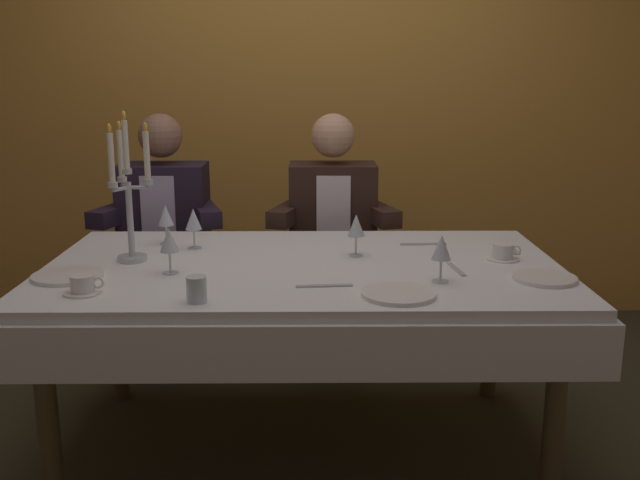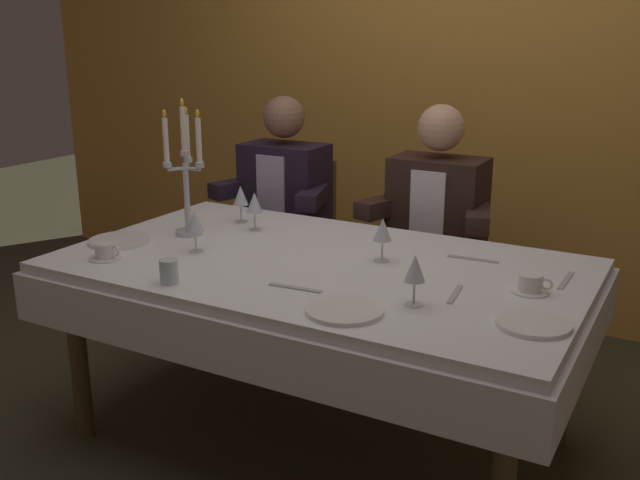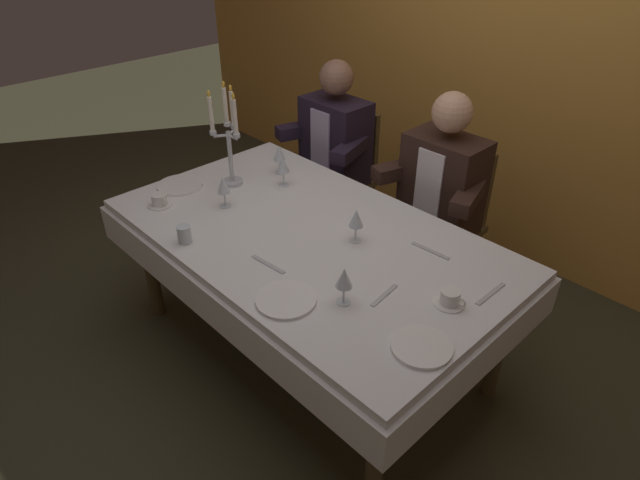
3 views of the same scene
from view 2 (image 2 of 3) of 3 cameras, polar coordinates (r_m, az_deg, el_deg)
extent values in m
plane|color=#3A3824|center=(2.96, -0.06, -15.39)|extent=(12.00, 12.00, 0.00)
cube|color=gold|center=(4.05, 11.74, 13.11)|extent=(6.00, 0.12, 2.70)
cube|color=silver|center=(2.66, -0.07, -2.07)|extent=(1.90, 1.10, 0.04)
cube|color=silver|center=(2.69, -0.07, -4.29)|extent=(1.94, 1.14, 0.18)
cylinder|color=brown|center=(2.97, -18.60, -8.57)|extent=(0.07, 0.07, 0.70)
cylinder|color=brown|center=(2.18, 14.32, -17.93)|extent=(0.07, 0.07, 0.70)
cylinder|color=brown|center=(3.55, -8.43, -3.71)|extent=(0.07, 0.07, 0.70)
cylinder|color=brown|center=(2.92, 18.82, -9.03)|extent=(0.07, 0.07, 0.70)
cylinder|color=silver|center=(3.03, -10.35, 0.61)|extent=(0.11, 0.11, 0.02)
cylinder|color=silver|center=(2.99, -10.50, 3.37)|extent=(0.02, 0.02, 0.28)
cylinder|color=silver|center=(2.96, -10.68, 6.77)|extent=(0.04, 0.04, 0.02)
cylinder|color=white|center=(2.95, -10.78, 8.63)|extent=(0.02, 0.02, 0.17)
ellipsoid|color=yellow|center=(2.93, -10.89, 10.65)|extent=(0.02, 0.02, 0.03)
cylinder|color=silver|center=(2.95, -10.05, 5.57)|extent=(0.07, 0.01, 0.01)
cylinder|color=silver|center=(2.92, -9.50, 5.90)|extent=(0.04, 0.04, 0.02)
cylinder|color=white|center=(2.90, -9.59, 7.79)|extent=(0.02, 0.02, 0.17)
ellipsoid|color=yellow|center=(2.89, -9.69, 9.83)|extent=(0.02, 0.02, 0.03)
cylinder|color=silver|center=(3.01, -10.50, 5.76)|extent=(0.05, 0.07, 0.01)
cylinder|color=silver|center=(3.04, -10.41, 6.27)|extent=(0.04, 0.04, 0.02)
cylinder|color=white|center=(3.02, -10.51, 8.08)|extent=(0.02, 0.02, 0.17)
ellipsoid|color=yellow|center=(3.01, -10.61, 10.04)|extent=(0.02, 0.02, 0.03)
cylinder|color=silver|center=(2.96, -11.30, 5.55)|extent=(0.05, 0.07, 0.01)
cylinder|color=silver|center=(2.94, -12.01, 5.84)|extent=(0.04, 0.04, 0.02)
cylinder|color=white|center=(2.93, -12.13, 7.72)|extent=(0.02, 0.02, 0.17)
ellipsoid|color=yellow|center=(2.91, -12.25, 9.74)|extent=(0.02, 0.02, 0.03)
cylinder|color=white|center=(2.18, 1.96, -5.57)|extent=(0.24, 0.24, 0.01)
cylinder|color=white|center=(2.17, 16.54, -6.35)|extent=(0.22, 0.22, 0.01)
cylinder|color=white|center=(2.99, -15.59, -0.04)|extent=(0.24, 0.24, 0.01)
cylinder|color=silver|center=(3.20, -6.24, 1.46)|extent=(0.06, 0.06, 0.00)
cylinder|color=silver|center=(3.19, -6.26, 2.14)|extent=(0.01, 0.01, 0.07)
cone|color=silver|center=(3.17, -6.31, 3.55)|extent=(0.07, 0.07, 0.08)
cylinder|color=maroon|center=(3.17, -6.29, 3.11)|extent=(0.04, 0.04, 0.03)
cylinder|color=silver|center=(2.80, -9.78, -0.88)|extent=(0.06, 0.06, 0.00)
cylinder|color=silver|center=(2.79, -9.82, -0.10)|extent=(0.01, 0.01, 0.07)
cone|color=silver|center=(2.76, -9.90, 1.49)|extent=(0.07, 0.07, 0.08)
cylinder|color=silver|center=(2.25, 7.42, -5.09)|extent=(0.06, 0.06, 0.00)
cylinder|color=silver|center=(2.24, 7.46, -4.15)|extent=(0.01, 0.01, 0.07)
cone|color=silver|center=(2.21, 7.54, -2.21)|extent=(0.07, 0.07, 0.08)
cylinder|color=#E0D172|center=(2.22, 7.51, -2.81)|extent=(0.04, 0.04, 0.03)
cylinder|color=silver|center=(3.06, -5.16, 0.82)|extent=(0.06, 0.06, 0.00)
cylinder|color=silver|center=(3.05, -5.17, 1.53)|extent=(0.01, 0.01, 0.07)
cone|color=silver|center=(3.03, -5.21, 3.00)|extent=(0.07, 0.07, 0.08)
cylinder|color=silver|center=(2.66, 4.92, -1.63)|extent=(0.06, 0.06, 0.00)
cylinder|color=silver|center=(2.64, 4.94, -0.82)|extent=(0.01, 0.01, 0.07)
cone|color=silver|center=(2.62, 4.98, 0.85)|extent=(0.07, 0.07, 0.08)
cylinder|color=silver|center=(2.46, -11.88, -2.45)|extent=(0.06, 0.06, 0.08)
cylinder|color=white|center=(2.44, 16.29, -3.92)|extent=(0.12, 0.12, 0.01)
cylinder|color=white|center=(2.43, 16.34, -3.25)|extent=(0.08, 0.08, 0.05)
torus|color=white|center=(2.42, 17.50, -3.36)|extent=(0.04, 0.01, 0.04)
cylinder|color=white|center=(2.79, -16.57, -1.37)|extent=(0.12, 0.12, 0.01)
cylinder|color=white|center=(2.78, -16.63, -0.77)|extent=(0.08, 0.08, 0.05)
torus|color=white|center=(2.74, -15.90, -0.87)|extent=(0.04, 0.01, 0.04)
cube|color=#B7B7BC|center=(2.35, 10.63, -4.25)|extent=(0.04, 0.17, 0.01)
cube|color=#B7B7BC|center=(2.37, -1.98, -3.81)|extent=(0.19, 0.03, 0.01)
cube|color=#B7B7BC|center=(2.72, 12.01, -1.49)|extent=(0.19, 0.03, 0.01)
cube|color=#B7B7BC|center=(2.58, 18.89, -3.04)|extent=(0.02, 0.19, 0.01)
cylinder|color=brown|center=(3.83, -6.40, -4.37)|extent=(0.04, 0.04, 0.42)
cylinder|color=brown|center=(3.64, -1.74, -5.37)|extent=(0.04, 0.04, 0.42)
cylinder|color=brown|center=(4.11, -3.50, -2.82)|extent=(0.04, 0.04, 0.42)
cylinder|color=brown|center=(3.93, 0.94, -3.67)|extent=(0.04, 0.04, 0.42)
cube|color=brown|center=(3.80, -2.72, -0.77)|extent=(0.42, 0.42, 0.04)
cube|color=brown|center=(3.89, -1.30, 3.33)|extent=(0.38, 0.04, 0.44)
cube|color=black|center=(3.72, -2.78, 3.50)|extent=(0.42, 0.26, 0.54)
cube|color=#BBACD0|center=(3.60, -3.92, 3.54)|extent=(0.16, 0.01, 0.40)
sphere|color=#92644F|center=(3.65, -2.87, 9.70)|extent=(0.21, 0.21, 0.21)
cube|color=black|center=(3.75, -6.46, 4.14)|extent=(0.19, 0.34, 0.08)
cube|color=black|center=(3.52, -0.60, 3.43)|extent=(0.19, 0.34, 0.08)
cylinder|color=brown|center=(3.44, 4.98, -6.76)|extent=(0.04, 0.04, 0.42)
cylinder|color=brown|center=(3.33, 10.69, -7.86)|extent=(0.04, 0.04, 0.42)
cylinder|color=brown|center=(3.75, 7.25, -4.83)|extent=(0.04, 0.04, 0.42)
cylinder|color=brown|center=(3.65, 12.52, -5.75)|extent=(0.04, 0.04, 0.42)
cube|color=brown|center=(3.45, 9.03, -2.73)|extent=(0.42, 0.42, 0.04)
cube|color=brown|center=(3.56, 10.27, 1.81)|extent=(0.38, 0.04, 0.44)
cube|color=#321F19|center=(3.37, 9.25, 1.93)|extent=(0.42, 0.26, 0.54)
cube|color=white|center=(3.24, 8.45, 1.92)|extent=(0.16, 0.01, 0.40)
sphere|color=#DBA37F|center=(3.29, 9.57, 8.76)|extent=(0.21, 0.21, 0.21)
cube|color=#321F19|center=(3.35, 5.15, 2.69)|extent=(0.19, 0.34, 0.08)
cube|color=#321F19|center=(3.20, 12.36, 1.73)|extent=(0.19, 0.34, 0.08)
camera|label=1|loc=(1.26, -77.99, -2.23)|focal=40.45mm
camera|label=3|loc=(0.99, 64.46, 40.40)|focal=30.45mm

